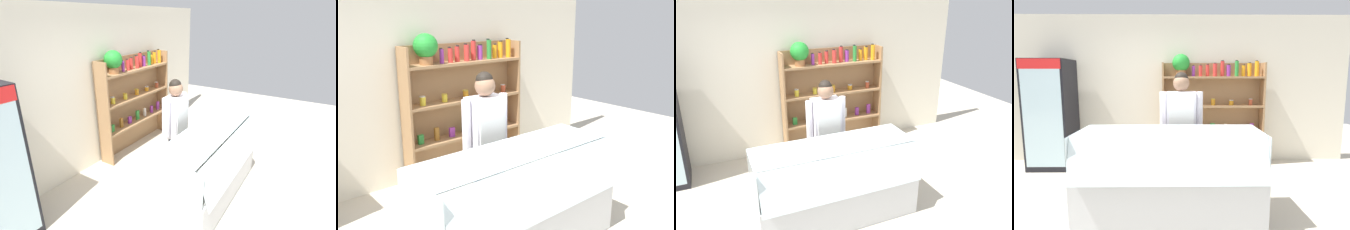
% 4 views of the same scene
% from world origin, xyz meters
% --- Properties ---
extents(ground_plane, '(12.00, 12.00, 0.00)m').
position_xyz_m(ground_plane, '(0.00, 0.00, 0.00)').
color(ground_plane, beige).
extents(back_wall, '(6.80, 0.10, 2.70)m').
position_xyz_m(back_wall, '(0.00, 2.17, 1.35)').
color(back_wall, silver).
rests_on(back_wall, ground).
extents(shelving_unit, '(1.81, 0.31, 1.99)m').
position_xyz_m(shelving_unit, '(0.78, 1.97, 1.15)').
color(shelving_unit, '#9E754C').
rests_on(shelving_unit, ground).
extents(deli_display_case, '(2.01, 0.82, 1.01)m').
position_xyz_m(deli_display_case, '(0.14, 0.04, 0.31)').
color(deli_display_case, silver).
rests_on(deli_display_case, ground).
extents(shop_clerk, '(0.57, 0.25, 1.65)m').
position_xyz_m(shop_clerk, '(0.28, 0.69, 0.97)').
color(shop_clerk, '#383D51').
rests_on(shop_clerk, ground).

